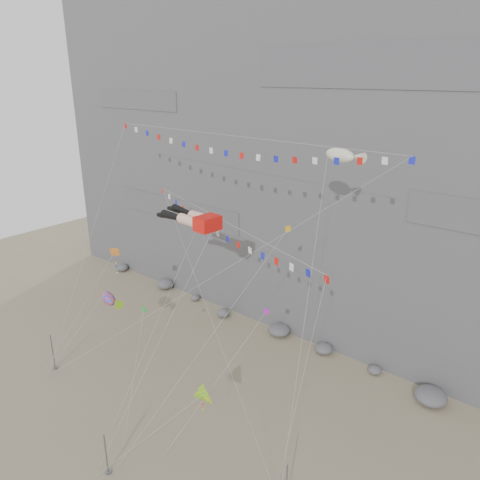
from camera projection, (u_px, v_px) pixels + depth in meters
The scene contains 16 objects.
ground at pixel (174, 409), 43.27m from camera, with size 120.00×120.00×0.00m, color gray.
cliff at pixel (354, 110), 58.13m from camera, with size 80.00×28.00×50.00m, color slate.
talus_boulders at pixel (279, 330), 55.44m from camera, with size 60.00×3.00×1.20m, color slate, non-canonical shape.
anchor_pole_left at pixel (53, 352), 48.58m from camera, with size 0.12×0.12×4.03m, color slate.
anchor_pole_center at pixel (106, 454), 35.78m from camera, with size 0.12×0.12×3.68m, color slate.
legs_kite at pixel (193, 219), 41.29m from camera, with size 7.09×14.30×21.41m.
flag_banner_upper at pixel (233, 136), 41.95m from camera, with size 32.87×14.74×30.80m.
flag_banner_lower at pixel (222, 220), 40.20m from camera, with size 25.66×11.54×21.65m.
harlequin_kite at pixel (115, 252), 48.81m from camera, with size 3.72×9.32×14.56m.
fish_windsock at pixel (108, 299), 48.04m from camera, with size 5.55×7.10×10.13m.
delta_kite at pixel (202, 396), 36.49m from camera, with size 5.90×7.59×10.23m.
blimp_windsock at pixel (340, 156), 36.76m from camera, with size 5.53×13.27×26.43m.
small_kite_a at pixel (197, 227), 46.50m from camera, with size 2.49×14.04×20.31m.
small_kite_b at pixel (265, 314), 39.07m from camera, with size 3.93×9.94×14.43m.
small_kite_c at pixel (144, 312), 42.59m from camera, with size 4.49×6.80×11.60m.
small_kite_d at pixel (285, 234), 39.27m from camera, with size 5.75×16.07×23.49m.
Camera 1 is at (27.22, -23.52, 29.36)m, focal length 35.00 mm.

